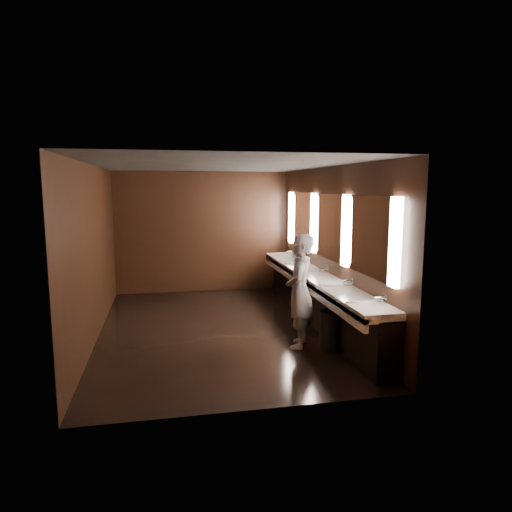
# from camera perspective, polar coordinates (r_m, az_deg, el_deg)

# --- Properties ---
(floor) EXTENTS (6.00, 6.00, 0.00)m
(floor) POSITION_cam_1_polar(r_m,az_deg,el_deg) (8.07, -4.68, -9.02)
(floor) COLOR black
(floor) RESTS_ON ground
(ceiling) EXTENTS (4.00, 6.00, 0.02)m
(ceiling) POSITION_cam_1_polar(r_m,az_deg,el_deg) (7.70, -4.94, 11.25)
(ceiling) COLOR #2D2D2B
(ceiling) RESTS_ON wall_back
(wall_back) EXTENTS (4.00, 0.02, 2.80)m
(wall_back) POSITION_cam_1_polar(r_m,az_deg,el_deg) (10.73, -6.69, 2.99)
(wall_back) COLOR black
(wall_back) RESTS_ON floor
(wall_front) EXTENTS (4.00, 0.02, 2.80)m
(wall_front) POSITION_cam_1_polar(r_m,az_deg,el_deg) (4.84, -0.62, -3.82)
(wall_front) COLOR black
(wall_front) RESTS_ON floor
(wall_left) EXTENTS (0.02, 6.00, 2.80)m
(wall_left) POSITION_cam_1_polar(r_m,az_deg,el_deg) (7.79, -19.57, 0.43)
(wall_left) COLOR black
(wall_left) RESTS_ON floor
(wall_right) EXTENTS (0.02, 6.00, 2.80)m
(wall_right) POSITION_cam_1_polar(r_m,az_deg,el_deg) (8.24, 9.15, 1.24)
(wall_right) COLOR black
(wall_right) RESTS_ON floor
(sink_counter) EXTENTS (0.55, 5.40, 1.01)m
(sink_counter) POSITION_cam_1_polar(r_m,az_deg,el_deg) (8.33, 7.66, -4.97)
(sink_counter) COLOR black
(sink_counter) RESTS_ON floor
(mirror_band) EXTENTS (0.06, 5.03, 1.15)m
(mirror_band) POSITION_cam_1_polar(r_m,az_deg,el_deg) (8.19, 9.08, 3.66)
(mirror_band) COLOR white
(mirror_band) RESTS_ON wall_right
(person) EXTENTS (0.63, 0.75, 1.75)m
(person) POSITION_cam_1_polar(r_m,az_deg,el_deg) (7.01, 5.51, -4.37)
(person) COLOR #83A1C3
(person) RESTS_ON floor
(trash_bin) EXTENTS (0.47, 0.47, 0.59)m
(trash_bin) POSITION_cam_1_polar(r_m,az_deg,el_deg) (7.12, 9.47, -9.08)
(trash_bin) COLOR black
(trash_bin) RESTS_ON floor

